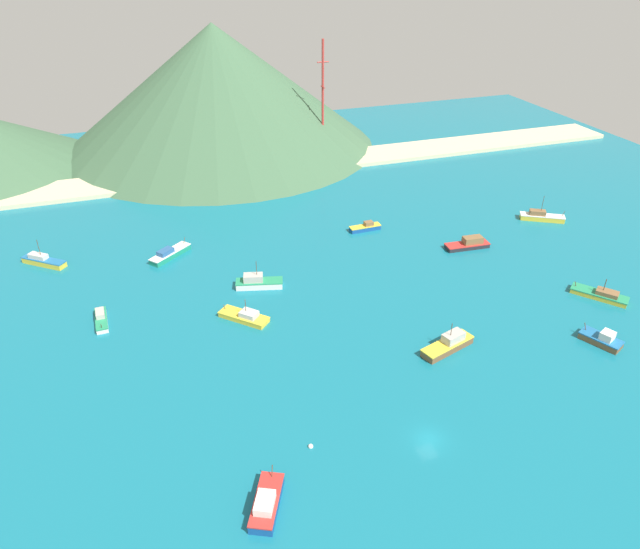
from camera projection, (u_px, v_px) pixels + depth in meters
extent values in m
cube|color=#146B7F|center=(351.00, 323.00, 104.46)|extent=(260.00, 280.00, 0.50)
cube|color=gold|center=(599.00, 295.00, 111.16)|extent=(8.61, 9.91, 0.84)
cube|color=#238C5B|center=(600.00, 293.00, 110.89)|extent=(8.78, 10.11, 0.20)
cube|color=brown|center=(607.00, 293.00, 110.02)|extent=(4.23, 4.55, 0.82)
cylinder|color=#4C3823|center=(576.00, 284.00, 112.83)|extent=(0.41, 0.48, 1.15)
cylinder|color=#4C3823|center=(605.00, 285.00, 109.58)|extent=(0.16, 0.16, 2.40)
cube|color=gold|center=(44.00, 262.00, 122.14)|extent=(9.25, 8.02, 1.19)
cube|color=#1E669E|center=(43.00, 259.00, 121.78)|extent=(9.44, 8.18, 0.20)
cube|color=beige|center=(38.00, 256.00, 121.86)|extent=(4.27, 3.89, 0.95)
cylinder|color=#4C3823|center=(39.00, 247.00, 120.46)|extent=(0.12, 0.12, 3.57)
cube|color=#14478C|center=(365.00, 228.00, 136.58)|extent=(7.49, 2.32, 0.97)
cube|color=gold|center=(365.00, 226.00, 136.28)|extent=(7.64, 2.37, 0.20)
cube|color=brown|center=(369.00, 223.00, 136.28)|extent=(2.13, 1.63, 0.90)
cube|color=brown|center=(447.00, 347.00, 96.96)|extent=(10.32, 5.61, 1.21)
cube|color=gold|center=(448.00, 343.00, 96.60)|extent=(10.53, 5.72, 0.20)
cube|color=#B2ADA3|center=(453.00, 337.00, 96.80)|extent=(4.31, 3.15, 1.47)
cylinder|color=#4C3823|center=(451.00, 329.00, 95.43)|extent=(0.12, 0.12, 2.37)
cube|color=silver|center=(101.00, 321.00, 103.81)|extent=(2.33, 7.43, 0.85)
cube|color=#238C5B|center=(101.00, 318.00, 103.54)|extent=(2.37, 7.58, 0.20)
cube|color=#B2ADA3|center=(100.00, 313.00, 104.00)|extent=(1.63, 2.98, 0.91)
cylinder|color=#4C3823|center=(101.00, 326.00, 100.64)|extent=(0.14, 0.52, 1.15)
cube|color=gold|center=(244.00, 317.00, 104.76)|extent=(8.70, 8.73, 0.81)
cube|color=gold|center=(244.00, 315.00, 104.51)|extent=(8.87, 8.91, 0.20)
cube|color=beige|center=(249.00, 314.00, 103.75)|extent=(3.78, 3.79, 1.02)
cylinder|color=#4C3823|center=(225.00, 307.00, 105.87)|extent=(0.44, 0.44, 1.10)
cylinder|color=#4C3823|center=(245.00, 305.00, 103.11)|extent=(0.12, 0.12, 2.43)
cube|color=#198466|center=(170.00, 254.00, 125.18)|extent=(9.47, 8.43, 1.12)
cube|color=white|center=(170.00, 252.00, 124.84)|extent=(9.65, 8.59, 0.20)
cube|color=#28568C|center=(165.00, 252.00, 123.61)|extent=(3.97, 3.75, 1.00)
cylinder|color=#4C3823|center=(184.00, 241.00, 127.82)|extent=(0.58, 0.50, 1.52)
cube|color=gold|center=(542.00, 218.00, 141.38)|extent=(10.23, 7.45, 1.17)
cube|color=white|center=(543.00, 215.00, 141.03)|extent=(10.43, 7.60, 0.20)
cube|color=brown|center=(538.00, 212.00, 140.91)|extent=(4.20, 3.56, 1.14)
cylinder|color=#4C3823|center=(563.00, 214.00, 139.85)|extent=(0.64, 0.44, 1.58)
cylinder|color=#4C3823|center=(543.00, 203.00, 139.50)|extent=(0.11, 0.11, 3.88)
cube|color=silver|center=(259.00, 284.00, 114.42)|extent=(9.57, 5.09, 1.23)
cube|color=#238C5B|center=(259.00, 281.00, 114.05)|extent=(9.76, 5.19, 0.20)
cube|color=#B2ADA3|center=(253.00, 278.00, 113.57)|extent=(4.21, 3.04, 1.41)
cylinder|color=#4C3823|center=(256.00, 268.00, 112.50)|extent=(0.11, 0.11, 2.99)
cube|color=brown|center=(601.00, 340.00, 98.60)|extent=(5.52, 7.32, 1.08)
cube|color=#1E669E|center=(601.00, 337.00, 98.28)|extent=(5.63, 7.47, 0.20)
cube|color=silver|center=(607.00, 336.00, 97.35)|extent=(2.89, 2.77, 1.39)
cylinder|color=#4C3823|center=(585.00, 327.00, 99.82)|extent=(0.37, 0.62, 1.47)
cube|color=#14478C|center=(267.00, 503.00, 70.12)|extent=(6.11, 8.47, 1.28)
cube|color=red|center=(267.00, 499.00, 69.74)|extent=(6.23, 8.64, 0.20)
cube|color=silver|center=(265.00, 503.00, 68.55)|extent=(3.39, 3.88, 1.14)
cylinder|color=#4C3823|center=(272.00, 471.00, 72.41)|extent=(0.42, 0.71, 1.73)
cube|color=#232328|center=(467.00, 246.00, 128.89)|extent=(10.03, 3.68, 0.87)
cube|color=red|center=(467.00, 244.00, 128.62)|extent=(10.23, 3.75, 0.20)
cube|color=brown|center=(473.00, 240.00, 128.46)|extent=(4.52, 2.54, 1.48)
sphere|color=silver|center=(311.00, 446.00, 78.63)|extent=(0.72, 0.72, 0.72)
cube|color=beige|center=(251.00, 169.00, 170.70)|extent=(247.00, 14.73, 1.20)
cone|color=#3D6042|center=(217.00, 87.00, 182.71)|extent=(101.54, 101.54, 38.19)
cylinder|color=#B7332D|center=(323.00, 101.00, 172.26)|extent=(0.74, 0.74, 35.38)
cylinder|color=#B7332D|center=(323.00, 62.00, 166.49)|extent=(3.54, 0.37, 0.37)
cylinder|color=#B7332D|center=(323.00, 87.00, 170.09)|extent=(0.37, 2.83, 0.37)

